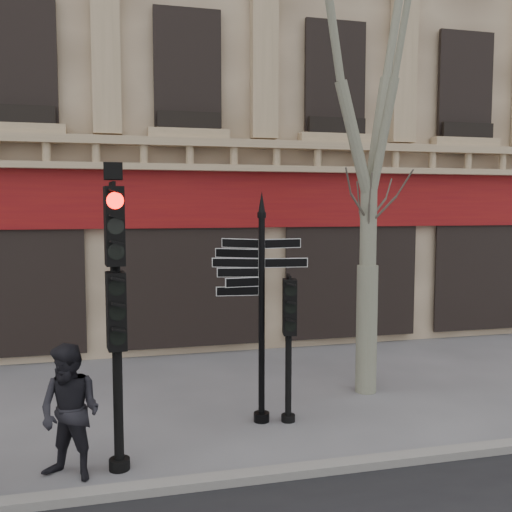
% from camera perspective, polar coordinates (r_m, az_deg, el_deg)
% --- Properties ---
extents(ground, '(80.00, 80.00, 0.00)m').
position_cam_1_polar(ground, '(8.94, -2.34, -17.65)').
color(ground, '#59585D').
rests_on(ground, ground).
extents(kerb, '(80.00, 0.25, 0.12)m').
position_cam_1_polar(kerb, '(7.67, -0.08, -21.16)').
color(kerb, gray).
rests_on(kerb, ground).
extents(building, '(28.00, 15.52, 18.00)m').
position_cam_1_polar(building, '(21.37, -9.63, 19.99)').
color(building, '#988165').
rests_on(building, ground).
extents(fingerpost, '(1.90, 1.90, 3.68)m').
position_cam_1_polar(fingerpost, '(8.93, 0.57, -1.25)').
color(fingerpost, black).
rests_on(fingerpost, ground).
extents(traffic_signal_main, '(0.47, 0.36, 3.98)m').
position_cam_1_polar(traffic_signal_main, '(7.47, -13.88, -2.27)').
color(traffic_signal_main, black).
rests_on(traffic_signal_main, ground).
extents(traffic_signal_secondary, '(0.43, 0.35, 2.30)m').
position_cam_1_polar(traffic_signal_secondary, '(9.08, 3.29, -6.66)').
color(traffic_signal_secondary, black).
rests_on(traffic_signal_secondary, ground).
extents(plane_tree, '(3.44, 3.44, 9.14)m').
position_cam_1_polar(plane_tree, '(10.96, 11.49, 20.64)').
color(plane_tree, gray).
rests_on(plane_tree, ground).
extents(pedestrian_b, '(1.05, 0.99, 1.73)m').
position_cam_1_polar(pedestrian_b, '(7.77, -18.10, -14.64)').
color(pedestrian_b, black).
rests_on(pedestrian_b, ground).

